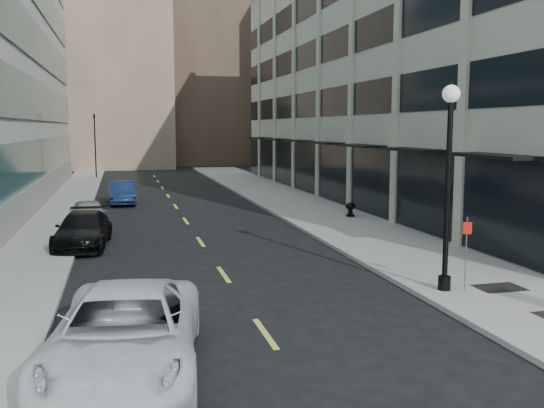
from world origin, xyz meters
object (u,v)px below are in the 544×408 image
lamppost (448,169)px  urn_planter (350,208)px  car_white_van (125,334)px  car_black_pickup (83,230)px  car_blue_sedan (122,193)px  traffic_signal (94,118)px  car_silver_sedan (89,214)px  sign_post (466,243)px

lamppost → urn_planter: 15.04m
car_white_van → urn_planter: bearing=64.7°
car_white_van → car_black_pickup: (-1.55, 13.73, -0.14)m
car_blue_sedan → lamppost: size_ratio=0.73×
traffic_signal → car_black_pickup: 34.37m
car_silver_sedan → lamppost: bearing=-61.3°
traffic_signal → car_blue_sedan: size_ratio=1.57×
traffic_signal → lamppost: bearing=-75.5°
car_black_pickup → traffic_signal: bearing=95.9°
car_silver_sedan → urn_planter: 13.41m
car_silver_sedan → sign_post: (11.20, -15.09, 0.88)m
traffic_signal → urn_planter: bearing=-64.5°
lamppost → car_black_pickup: bearing=136.9°
car_black_pickup → urn_planter: car_black_pickup is taller
car_blue_sedan → urn_planter: bearing=-41.2°
traffic_signal → car_silver_sedan: bearing=-88.6°
traffic_signal → car_white_van: (2.25, -47.73, -4.86)m
sign_post → urn_planter: sign_post is taller
car_white_van → car_silver_sedan: 18.64m
car_blue_sedan → lamppost: bearing=-71.5°
car_white_van → lamppost: size_ratio=1.01×
car_blue_sedan → sign_post: (9.60, -24.25, 0.84)m
traffic_signal → car_silver_sedan: traffic_signal is taller
car_blue_sedan → lamppost: 25.83m
traffic_signal → sign_post: traffic_signal is taller
lamppost → urn_planter: size_ratio=8.08×
car_white_van → car_black_pickup: 13.82m
car_white_van → sign_post: 10.28m
car_white_van → sign_post: size_ratio=2.83×
car_blue_sedan → traffic_signal: bearing=94.3°
sign_post → urn_planter: (2.20, 14.71, -0.96)m
car_white_van → car_black_pickup: bearing=104.2°
car_black_pickup → car_blue_sedan: 14.09m
car_white_van → urn_planter: car_white_van is taller
traffic_signal → sign_post: 46.01m
traffic_signal → lamppost: traffic_signal is taller
urn_planter → lamppost: bearing=-100.6°
traffic_signal → car_white_van: traffic_signal is taller
car_black_pickup → car_blue_sedan: (1.60, 14.00, 0.02)m
car_black_pickup → car_white_van: bearing=-78.8°
car_black_pickup → lamppost: size_ratio=0.82×
car_white_van → urn_planter: size_ratio=8.20×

